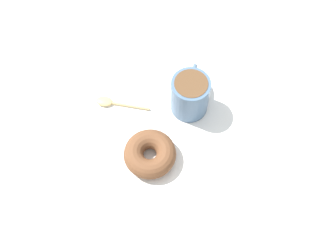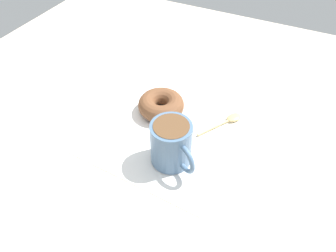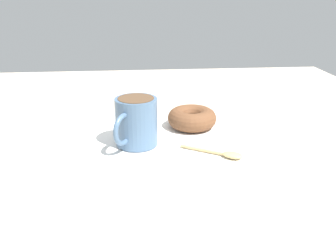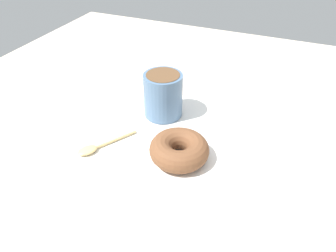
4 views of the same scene
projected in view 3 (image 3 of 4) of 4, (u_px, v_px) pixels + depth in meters
The scene contains 5 objects.
ground_plane at pixel (168, 136), 78.14cm from camera, with size 120.00×120.00×2.00cm, color beige.
napkin at pixel (168, 136), 74.97cm from camera, with size 29.75×29.75×0.30cm, color white.
coffee_cup at pixel (136, 121), 69.11cm from camera, with size 8.17×10.43×9.05cm.
donut at pixel (192, 118), 78.77cm from camera, with size 10.31×10.31×3.90cm, color brown.
spoon at pixel (225, 154), 65.84cm from camera, with size 10.76×7.42×0.90cm.
Camera 3 is at (6.57, 72.03, 28.64)cm, focal length 40.00 mm.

